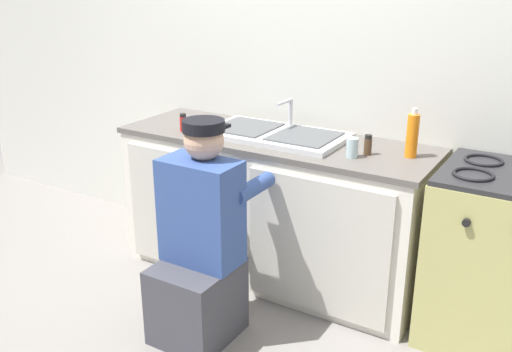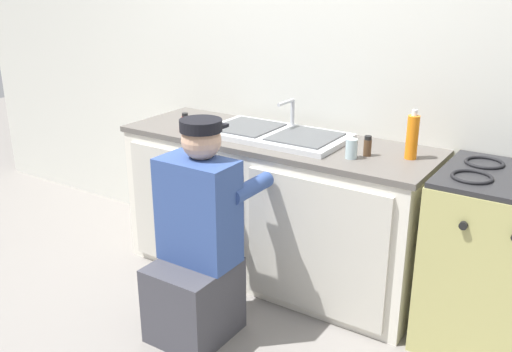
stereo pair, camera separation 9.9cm
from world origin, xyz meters
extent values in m
plane|color=gray|center=(0.00, 0.00, 0.00)|extent=(12.00, 12.00, 0.00)
cube|color=silver|center=(0.00, 0.65, 1.25)|extent=(6.00, 0.10, 2.50)
cube|color=silver|center=(0.00, 0.30, 0.42)|extent=(1.79, 0.60, 0.83)
cube|color=beige|center=(-0.43, -0.01, 0.42)|extent=(0.79, 0.02, 0.73)
cube|color=beige|center=(0.43, -0.01, 0.42)|extent=(0.79, 0.02, 0.73)
cube|color=#5B5651|center=(0.00, 0.30, 0.85)|extent=(1.83, 0.62, 0.03)
cube|color=silver|center=(0.00, 0.30, 0.88)|extent=(0.80, 0.44, 0.03)
cube|color=#4C4F51|center=(-0.19, 0.30, 0.90)|extent=(0.33, 0.35, 0.01)
cube|color=#4C4F51|center=(0.19, 0.30, 0.90)|extent=(0.33, 0.35, 0.01)
cylinder|color=#B7BABF|center=(0.00, 0.49, 0.95)|extent=(0.02, 0.02, 0.18)
cylinder|color=#B7BABF|center=(0.00, 0.41, 1.04)|extent=(0.02, 0.16, 0.02)
cube|color=tan|center=(1.24, 0.30, 0.43)|extent=(0.60, 0.60, 0.85)
cube|color=#262628|center=(1.24, 0.30, 0.86)|extent=(0.59, 0.59, 0.02)
torus|color=black|center=(1.10, 0.18, 0.88)|extent=(0.19, 0.19, 0.02)
torus|color=black|center=(1.10, 0.42, 0.88)|extent=(0.19, 0.19, 0.02)
cylinder|color=black|center=(1.13, -0.01, 0.72)|extent=(0.04, 0.02, 0.04)
cube|color=#3F3F47|center=(-0.01, -0.46, 0.20)|extent=(0.36, 0.40, 0.40)
cube|color=#334C8C|center=(-0.01, -0.40, 0.66)|extent=(0.38, 0.22, 0.52)
sphere|color=tan|center=(-0.01, -0.36, 1.01)|extent=(0.19, 0.19, 0.19)
cylinder|color=black|center=(-0.01, -0.36, 1.08)|extent=(0.20, 0.20, 0.06)
cube|color=black|center=(-0.01, -0.27, 1.06)|extent=(0.13, 0.09, 0.02)
cylinder|color=#334C8C|center=(-0.18, -0.20, 0.75)|extent=(0.08, 0.30, 0.08)
cylinder|color=#334C8C|center=(0.16, -0.20, 0.75)|extent=(0.08, 0.30, 0.08)
cylinder|color=orange|center=(0.77, 0.34, 0.97)|extent=(0.06, 0.06, 0.22)
cylinder|color=white|center=(0.77, 0.34, 1.10)|extent=(0.03, 0.03, 0.03)
cylinder|color=#ADC6CC|center=(0.52, 0.18, 0.91)|extent=(0.06, 0.06, 0.10)
cylinder|color=#513823|center=(0.57, 0.26, 0.91)|extent=(0.04, 0.04, 0.08)
cylinder|color=black|center=(0.57, 0.26, 0.96)|extent=(0.04, 0.04, 0.02)
cylinder|color=red|center=(-0.52, 0.14, 0.91)|extent=(0.04, 0.04, 0.08)
cylinder|color=black|center=(-0.52, 0.14, 0.96)|extent=(0.04, 0.04, 0.02)
camera|label=1|loc=(1.52, -2.41, 1.75)|focal=40.00mm
camera|label=2|loc=(1.61, -2.35, 1.75)|focal=40.00mm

